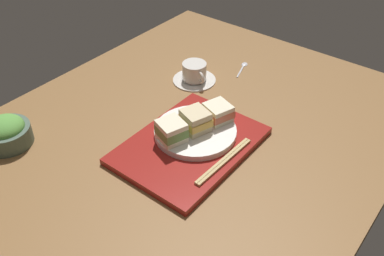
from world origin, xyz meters
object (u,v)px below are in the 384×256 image
sandwich_middle (195,120)px  sandwich_far (218,112)px  chopsticks_pair (224,161)px  salad_bowl (6,132)px  sandwich_plate (195,131)px  teaspoon (243,66)px  sandwich_near (171,131)px  coffee_cup (194,74)px

sandwich_middle → sandwich_far: size_ratio=1.04×
sandwich_middle → chopsticks_pair: bearing=-109.4°
sandwich_far → chopsticks_pair: (-11.15, -9.84, -3.57)cm
salad_bowl → sandwich_plate: bearing=-50.2°
teaspoon → salad_bowl: bearing=159.2°
chopsticks_pair → sandwich_near: bearing=100.8°
chopsticks_pair → coffee_cup: bearing=48.0°
sandwich_plate → teaspoon: bearing=14.8°
coffee_cup → sandwich_middle: bearing=-141.7°
chopsticks_pair → sandwich_middle: bearing=70.6°
sandwich_near → teaspoon: (46.38, 8.26, -5.72)cm
sandwich_far → sandwich_middle: bearing=162.9°
sandwich_plate → chopsticks_pair: sandwich_plate is taller
sandwich_near → salad_bowl: sandwich_near is taller
sandwich_plate → sandwich_near: sandwich_near is taller
salad_bowl → teaspoon: (70.36, -26.71, -3.14)cm
chopsticks_pair → coffee_cup: size_ratio=1.52×
salad_bowl → coffee_cup: size_ratio=0.92×
sandwich_far → sandwich_plate: bearing=162.9°
sandwich_far → teaspoon: bearing=21.1°
sandwich_plate → sandwich_middle: size_ratio=2.49×
sandwich_far → coffee_cup: (15.67, 19.94, -3.11)cm
sandwich_plate → coffee_cup: 28.77cm
sandwich_middle → sandwich_far: bearing=-17.1°
sandwich_middle → chopsticks_pair: (-4.23, -11.98, -4.02)cm
salad_bowl → teaspoon: salad_bowl is taller
sandwich_far → chopsticks_pair: 15.29cm
coffee_cup → sandwich_plate: bearing=-141.7°
sandwich_near → salad_bowl: 42.48cm
teaspoon → sandwich_middle: bearing=-165.2°
sandwich_far → chopsticks_pair: sandwich_far is taller
salad_bowl → sandwich_far: bearing=-46.1°
coffee_cup → chopsticks_pair: bearing=-132.0°
sandwich_middle → sandwich_near: bearing=162.9°
sandwich_middle → salad_bowl: 48.36cm
sandwich_near → chopsticks_pair: 14.89cm
sandwich_middle → coffee_cup: (22.59, 17.81, -3.57)cm
chopsticks_pair → teaspoon: chopsticks_pair is taller
sandwich_near → teaspoon: bearing=10.1°
sandwich_middle → chopsticks_pair: size_ratio=0.42×
sandwich_middle → coffee_cup: sandwich_middle is taller
chopsticks_pair → teaspoon: (43.69, 22.37, -1.80)cm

